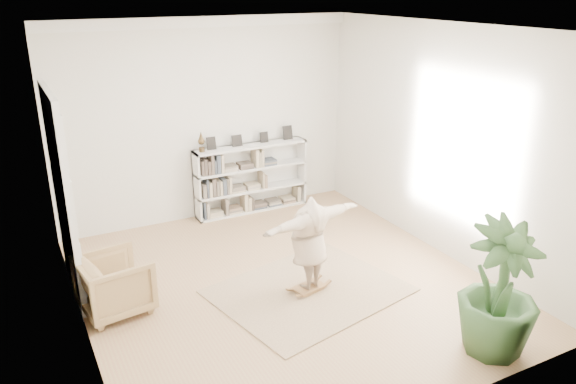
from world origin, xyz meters
The scene contains 9 objects.
floor centered at (0.00, 0.00, 0.00)m, with size 6.00×6.00×0.00m, color #AB7C58.
room_shell centered at (0.00, 2.94, 3.51)m, with size 6.00×6.00×6.00m.
doors centered at (-2.70, 1.30, 1.40)m, with size 0.09×1.78×2.92m.
bookshelf centered at (0.74, 2.82, 0.64)m, with size 2.20×0.35×1.64m.
armchair centered at (-2.30, 0.40, 0.40)m, with size 0.85×0.87×0.79m, color tan.
rug centered at (0.21, -0.36, 0.01)m, with size 2.50×2.00×0.02m, color tan.
rocker_board centered at (0.21, -0.36, 0.06)m, with size 0.50×0.36×0.10m.
person centered at (0.21, -0.36, 0.80)m, with size 1.68×0.46×1.36m, color #C8B096.
houseplant centered at (1.47, -2.55, 0.82)m, with size 0.92×0.92×1.64m, color #305229.
Camera 1 is at (-3.29, -6.42, 4.11)m, focal length 35.00 mm.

